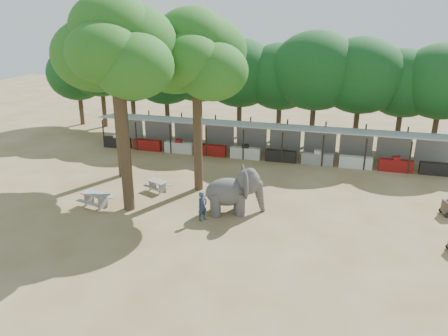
% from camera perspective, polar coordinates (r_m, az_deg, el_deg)
% --- Properties ---
extents(ground, '(100.00, 100.00, 0.00)m').
position_cam_1_polar(ground, '(22.90, -0.88, -9.09)').
color(ground, brown).
rests_on(ground, ground).
extents(vendor_stalls, '(28.00, 2.99, 2.80)m').
position_cam_1_polar(vendor_stalls, '(34.98, 5.40, 3.37)').
color(vendor_stalls, '#93959B').
rests_on(vendor_stalls, ground).
extents(yard_tree_left, '(7.10, 6.90, 11.02)m').
position_cam_1_polar(yard_tree_left, '(30.38, -14.28, 13.86)').
color(yard_tree_left, '#332316').
rests_on(yard_tree_left, ground).
extents(yard_tree_center, '(7.10, 6.90, 12.04)m').
position_cam_1_polar(yard_tree_center, '(24.49, -13.92, 14.93)').
color(yard_tree_center, '#332316').
rests_on(yard_tree_center, ground).
extents(yard_tree_back, '(7.10, 6.90, 11.36)m').
position_cam_1_polar(yard_tree_back, '(26.99, -3.83, 14.44)').
color(yard_tree_back, '#332316').
rests_on(yard_tree_back, ground).
extents(backdrop_trees, '(46.46, 5.95, 8.33)m').
position_cam_1_polar(backdrop_trees, '(39.03, 6.97, 11.57)').
color(backdrop_trees, '#332316').
rests_on(backdrop_trees, ground).
extents(elephant, '(3.65, 2.77, 2.72)m').
position_cam_1_polar(elephant, '(25.01, 1.40, -3.01)').
color(elephant, '#444141').
rests_on(elephant, ground).
extents(handler, '(0.66, 0.73, 1.69)m').
position_cam_1_polar(handler, '(24.34, -2.85, -5.02)').
color(handler, '#26384C').
rests_on(handler, ground).
extents(picnic_table_near, '(1.98, 1.86, 0.83)m').
position_cam_1_polar(picnic_table_near, '(27.22, -16.42, -3.76)').
color(picnic_table_near, gray).
rests_on(picnic_table_near, ground).
extents(picnic_table_far, '(1.74, 1.67, 0.69)m').
position_cam_1_polar(picnic_table_far, '(28.67, -8.69, -2.13)').
color(picnic_table_far, gray).
rests_on(picnic_table_far, ground).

